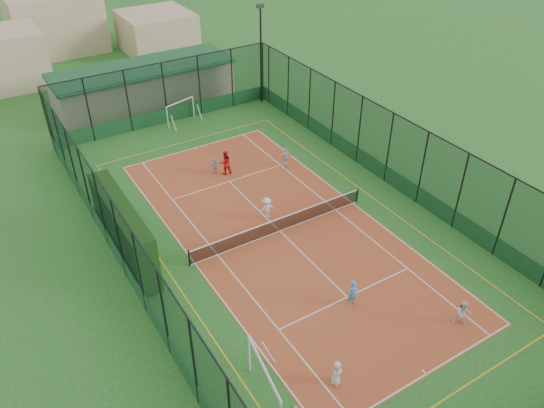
{
  "coord_description": "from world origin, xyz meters",
  "views": [
    {
      "loc": [
        -13.37,
        -20.81,
        19.21
      ],
      "look_at": [
        0.18,
        1.17,
        1.2
      ],
      "focal_mm": 35.0,
      "sensor_mm": 36.0,
      "label": 1
    }
  ],
  "objects": [
    {
      "name": "court_slab",
      "position": [
        0.0,
        0.0,
        0.01
      ],
      "size": [
        11.17,
        23.97,
        0.01
      ],
      "primitive_type": "cube",
      "color": "#AA5425",
      "rests_on": "ground"
    },
    {
      "name": "child_near_mid",
      "position": [
        -0.12,
        -6.88,
        0.77
      ],
      "size": [
        0.57,
        0.38,
        1.52
      ],
      "primitive_type": "imported",
      "rotation": [
        0.0,
        0.0,
        0.03
      ],
      "color": "#4895CE",
      "rests_on": "court_slab"
    },
    {
      "name": "hedge_left",
      "position": [
        -8.3,
        2.73,
        1.68
      ],
      "size": [
        1.15,
        7.69,
        3.37
      ],
      "primitive_type": "cube",
      "color": "black",
      "rests_on": "ground"
    },
    {
      "name": "tennis_net",
      "position": [
        0.0,
        0.0,
        0.53
      ],
      "size": [
        11.67,
        0.12,
        1.06
      ],
      "primitive_type": null,
      "color": "black",
      "rests_on": "ground"
    },
    {
      "name": "white_bench",
      "position": [
        -7.8,
        1.55,
        0.4
      ],
      "size": [
        1.49,
        0.73,
        0.81
      ],
      "primitive_type": null,
      "rotation": [
        0.0,
        0.0,
        -0.25
      ],
      "color": "white",
      "rests_on": "ground"
    },
    {
      "name": "child_near_right",
      "position": [
        3.49,
        -10.64,
        0.73
      ],
      "size": [
        0.88,
        0.85,
        1.43
      ],
      "primitive_type": "imported",
      "rotation": [
        0.0,
        0.0,
        -0.63
      ],
      "color": "silver",
      "rests_on": "court_slab"
    },
    {
      "name": "futsal_goal_far",
      "position": [
        0.91,
        16.37,
        0.91
      ],
      "size": [
        2.93,
        1.6,
        1.81
      ],
      "primitive_type": null,
      "rotation": [
        0.0,
        0.0,
        0.3
      ],
      "color": "white",
      "rests_on": "ground"
    },
    {
      "name": "child_far_right",
      "position": [
        4.36,
        6.1,
        0.73
      ],
      "size": [
        0.88,
        0.44,
        1.44
      ],
      "primitive_type": "imported",
      "rotation": [
        0.0,
        0.0,
        3.25
      ],
      "color": "silver",
      "rests_on": "court_slab"
    },
    {
      "name": "tennis_balls",
      "position": [
        1.22,
        1.03,
        0.04
      ],
      "size": [
        2.97,
        1.17,
        0.07
      ],
      "color": "#CCE033",
      "rests_on": "court_slab"
    },
    {
      "name": "futsal_goal_near",
      "position": [
        -6.69,
        -9.35,
        1.11
      ],
      "size": [
        3.56,
        1.52,
        2.23
      ],
      "primitive_type": null,
      "rotation": [
        0.0,
        0.0,
        1.42
      ],
      "color": "white",
      "rests_on": "ground"
    },
    {
      "name": "coach",
      "position": [
        0.3,
        7.44,
        0.88
      ],
      "size": [
        0.95,
        0.8,
        1.74
      ],
      "primitive_type": "imported",
      "rotation": [
        0.0,
        0.0,
        2.95
      ],
      "color": "red",
      "rests_on": "court_slab"
    },
    {
      "name": "child_far_back",
      "position": [
        -0.3,
        7.99,
        0.58
      ],
      "size": [
        1.1,
        0.49,
        1.14
      ],
      "primitive_type": "imported",
      "rotation": [
        0.0,
        0.0,
        3.29
      ],
      "color": "silver",
      "rests_on": "court_slab"
    },
    {
      "name": "perimeter_fence",
      "position": [
        0.0,
        0.0,
        2.5
      ],
      "size": [
        18.12,
        34.12,
        5.0
      ],
      "primitive_type": null,
      "color": "black",
      "rests_on": "ground"
    },
    {
      "name": "child_far_left",
      "position": [
        0.03,
        1.54,
        0.74
      ],
      "size": [
        0.97,
        0.6,
        1.45
      ],
      "primitive_type": "imported",
      "rotation": [
        0.0,
        0.0,
        3.08
      ],
      "color": "white",
      "rests_on": "court_slab"
    },
    {
      "name": "floodlight_ne",
      "position": [
        8.6,
        16.6,
        4.12
      ],
      "size": [
        0.6,
        0.26,
        8.25
      ],
      "primitive_type": null,
      "color": "black",
      "rests_on": "ground"
    },
    {
      "name": "ground",
      "position": [
        0.0,
        0.0,
        0.0
      ],
      "size": [
        300.0,
        300.0,
        0.0
      ],
      "primitive_type": "plane",
      "color": "#216023",
      "rests_on": "ground"
    },
    {
      "name": "clubhouse",
      "position": [
        0.0,
        22.0,
        1.57
      ],
      "size": [
        15.2,
        7.2,
        3.15
      ],
      "primitive_type": null,
      "color": "tan",
      "rests_on": "ground"
    },
    {
      "name": "child_near_left",
      "position": [
        -3.62,
        -10.17,
        0.66
      ],
      "size": [
        0.75,
        0.64,
        1.3
      ],
      "primitive_type": "imported",
      "rotation": [
        0.0,
        0.0,
        0.43
      ],
      "color": "silver",
      "rests_on": "court_slab"
    }
  ]
}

